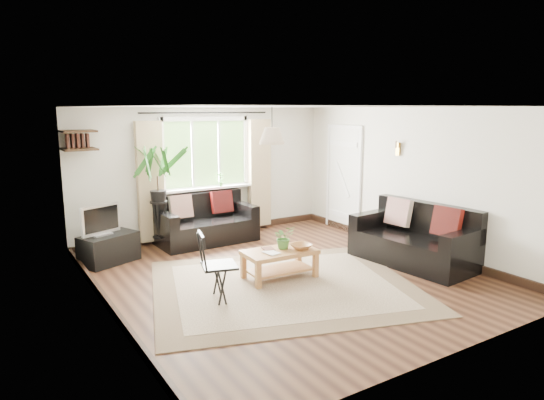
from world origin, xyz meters
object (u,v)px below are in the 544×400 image
folding_chair (219,267)px  palm_stand (158,197)px  sofa_right (413,236)px  sofa_back (206,220)px  coffee_table (280,264)px  tv_stand (109,248)px

folding_chair → palm_stand: bearing=12.3°
palm_stand → sofa_right: bearing=-43.8°
sofa_back → palm_stand: size_ratio=0.98×
coffee_table → palm_stand: (-0.92, 2.38, 0.68)m
sofa_back → coffee_table: size_ratio=1.70×
coffee_table → folding_chair: size_ratio=1.15×
coffee_table → tv_stand: (-1.87, 2.01, 0.02)m
sofa_right → folding_chair: (-3.19, 0.25, 0.00)m
sofa_back → tv_stand: sofa_back is taller
palm_stand → folding_chair: 2.70m
tv_stand → palm_stand: 1.22m
sofa_back → sofa_right: bearing=-53.7°
coffee_table → folding_chair: (-1.07, -0.27, 0.23)m
folding_chair → tv_stand: bearing=34.8°
tv_stand → folding_chair: size_ratio=0.96×
sofa_back → palm_stand: palm_stand is taller
tv_stand → palm_stand: bearing=-0.9°
sofa_right → tv_stand: 4.73m
sofa_back → coffee_table: bearing=-89.6°
coffee_table → folding_chair: 1.13m
folding_chair → sofa_right: bearing=-78.9°
sofa_right → sofa_back: bearing=-147.7°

